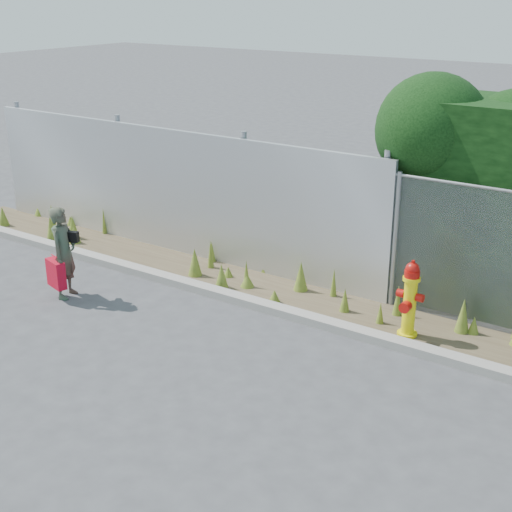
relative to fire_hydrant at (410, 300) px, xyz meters
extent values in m
plane|color=#3D3D40|center=(-1.66, -2.18, -0.54)|extent=(80.00, 80.00, 0.00)
cube|color=gray|center=(-1.66, -0.38, -0.48)|extent=(16.00, 0.22, 0.12)
cube|color=#4B3D2A|center=(-1.66, 0.22, -0.53)|extent=(16.00, 1.20, 0.01)
cone|color=#51691F|center=(-2.87, 0.86, -0.29)|extent=(0.17, 0.17, 0.50)
cone|color=#51691F|center=(-2.78, 0.16, -0.31)|extent=(0.12, 0.12, 0.46)
cone|color=#51691F|center=(-2.09, -0.09, -0.43)|extent=(0.18, 0.18, 0.20)
cone|color=#51691F|center=(-6.81, 0.23, -0.31)|extent=(0.23, 0.23, 0.45)
cone|color=#51691F|center=(0.58, 0.52, -0.29)|extent=(0.20, 0.20, 0.50)
cone|color=#51691F|center=(0.73, 0.56, -0.41)|extent=(0.16, 0.16, 0.26)
cone|color=#51691F|center=(-3.08, -0.09, -0.34)|extent=(0.21, 0.21, 0.40)
cone|color=#51691F|center=(-8.54, -0.02, -0.34)|extent=(0.23, 0.23, 0.39)
cone|color=#51691F|center=(-7.48, 0.32, -0.27)|extent=(0.17, 0.17, 0.53)
cone|color=#51691F|center=(-6.97, -0.15, -0.28)|extent=(0.20, 0.20, 0.51)
cone|color=#51691F|center=(-7.45, 0.74, -0.44)|extent=(0.15, 0.15, 0.19)
cone|color=#51691F|center=(-0.47, 0.14, -0.37)|extent=(0.11, 0.11, 0.32)
cone|color=#51691F|center=(-3.74, 0.07, -0.30)|extent=(0.24, 0.24, 0.48)
cone|color=#51691F|center=(-3.25, 0.32, -0.44)|extent=(0.17, 0.17, 0.19)
cone|color=#51691F|center=(-1.06, 0.21, -0.35)|extent=(0.15, 0.15, 0.37)
cone|color=#51691F|center=(-3.74, 0.49, -0.29)|extent=(0.11, 0.11, 0.50)
cone|color=#51691F|center=(-6.51, 0.75, -0.28)|extent=(0.09, 0.09, 0.52)
cone|color=#51691F|center=(-7.33, 0.19, -0.35)|extent=(0.09, 0.09, 0.37)
cone|color=#51691F|center=(-1.46, 0.60, -0.31)|extent=(0.11, 0.11, 0.46)
cone|color=#51691F|center=(-2.76, 0.15, -0.42)|extent=(0.23, 0.23, 0.23)
cone|color=#51691F|center=(-6.58, 0.06, -0.37)|extent=(0.22, 0.22, 0.33)
cone|color=#51691F|center=(-0.38, 0.53, -0.30)|extent=(0.14, 0.14, 0.47)
cone|color=#51691F|center=(-8.47, 0.83, -0.39)|extent=(0.22, 0.22, 0.30)
cone|color=#51691F|center=(-1.99, 0.51, -0.29)|extent=(0.23, 0.23, 0.49)
cone|color=#51691F|center=(-3.89, 0.72, -0.35)|extent=(0.13, 0.13, 0.38)
cube|color=silver|center=(-4.91, 0.82, 0.56)|extent=(8.50, 0.08, 2.20)
cylinder|color=gray|center=(-8.96, 0.94, 0.61)|extent=(0.10, 0.10, 2.30)
cylinder|color=gray|center=(-6.16, 0.94, 0.61)|extent=(0.10, 0.10, 2.30)
cylinder|color=gray|center=(-3.36, 0.94, 0.61)|extent=(0.10, 0.10, 2.30)
cylinder|color=gray|center=(-0.86, 0.94, 0.61)|extent=(0.10, 0.10, 2.30)
cylinder|color=gray|center=(-0.61, 0.82, 0.49)|extent=(0.07, 0.07, 2.05)
sphere|color=black|center=(-0.50, 1.63, 1.98)|extent=(1.66, 1.66, 1.66)
cylinder|color=yellow|center=(0.00, 0.01, -0.51)|extent=(0.27, 0.27, 0.06)
cylinder|color=yellow|center=(0.00, 0.01, -0.12)|extent=(0.18, 0.18, 0.83)
cylinder|color=yellow|center=(0.00, 0.01, 0.31)|extent=(0.23, 0.23, 0.05)
cylinder|color=#B20F0A|center=(0.00, 0.01, 0.38)|extent=(0.20, 0.20, 0.10)
sphere|color=#B20F0A|center=(0.00, 0.01, 0.45)|extent=(0.19, 0.19, 0.19)
cylinder|color=#B20F0A|center=(0.00, 0.01, 0.55)|extent=(0.05, 0.05, 0.05)
cylinder|color=#B20F0A|center=(-0.14, 0.01, 0.07)|extent=(0.10, 0.11, 0.11)
cylinder|color=#B20F0A|center=(0.14, 0.01, 0.07)|extent=(0.10, 0.11, 0.11)
cylinder|color=#B20F0A|center=(0.00, -0.13, -0.05)|extent=(0.15, 0.12, 0.15)
imported|color=#106846|center=(-4.87, -1.65, 0.18)|extent=(0.48, 0.60, 1.43)
cube|color=#B60A29|center=(-4.92, -1.80, -0.13)|extent=(0.39, 0.14, 0.43)
cylinder|color=#B60A29|center=(-4.92, -1.80, 0.16)|extent=(0.18, 0.02, 0.02)
cube|color=black|center=(-4.80, -1.53, 0.41)|extent=(0.22, 0.09, 0.16)
camera|label=1|loc=(3.17, -8.36, 3.93)|focal=50.00mm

